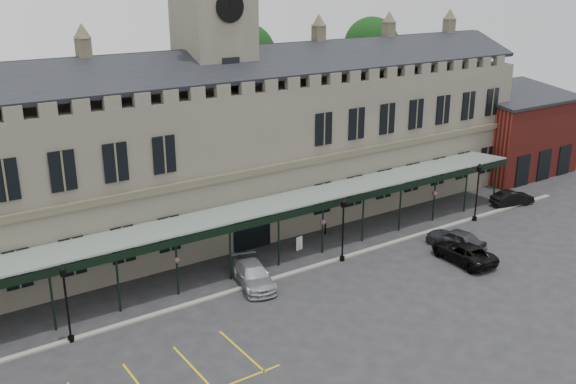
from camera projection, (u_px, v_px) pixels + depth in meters
ground at (341, 305)px, 41.27m from camera, size 140.00×140.00×0.00m
station_building at (219, 154)px, 51.64m from camera, size 60.00×10.36×17.30m
clock_tower at (215, 71)px, 49.58m from camera, size 5.60×5.60×24.80m
canopy at (277, 234)px, 46.33m from camera, size 50.00×4.10×4.30m
brick_annex at (514, 134)px, 68.29m from camera, size 12.40×8.36×9.23m
kerb at (292, 273)px, 45.55m from camera, size 60.00×0.40×0.12m
tree_behind_mid at (245, 57)px, 61.00m from camera, size 6.00×6.00×16.00m
tree_behind_right at (371, 47)px, 69.57m from camera, size 6.00×6.00×16.00m
lamp_post_left at (66, 296)px, 36.21m from camera, size 0.47×0.47×4.93m
lamp_post_mid at (343, 224)px, 46.74m from camera, size 0.47×0.47×4.99m
lamp_post_right at (478, 187)px, 54.53m from camera, size 0.49×0.49×5.18m
traffic_cone at (468, 246)px, 49.48m from camera, size 0.42×0.42×0.67m
sign_board at (299, 243)px, 49.38m from camera, size 0.64×0.15×1.09m
bollard_left at (240, 256)px, 47.55m from camera, size 0.14×0.14×0.81m
bollard_right at (325, 229)px, 52.45m from camera, size 0.16×0.16×0.92m
car_taxi at (253, 275)px, 43.68m from camera, size 3.32×5.50×1.49m
car_van at (463, 252)px, 47.32m from camera, size 2.75×5.35×1.45m
car_right_a at (456, 239)px, 49.54m from camera, size 2.46×4.93×1.61m
car_right_b at (512, 198)px, 59.04m from camera, size 4.31×2.29×1.35m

